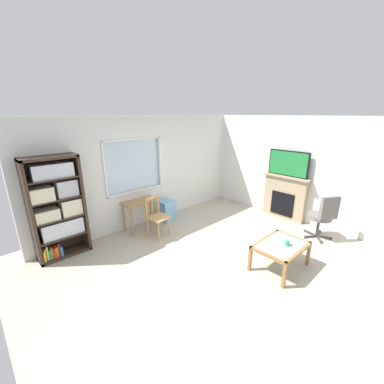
% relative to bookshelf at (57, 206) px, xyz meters
% --- Properties ---
extents(ground, '(6.42, 6.11, 0.02)m').
position_rel_bookshelf_xyz_m(ground, '(2.07, -2.31, -0.99)').
color(ground, '#B2A893').
extents(wall_back_with_window, '(5.42, 0.15, 2.53)m').
position_rel_bookshelf_xyz_m(wall_back_with_window, '(2.11, 0.24, 0.26)').
color(wall_back_with_window, silver).
rests_on(wall_back_with_window, ground).
extents(wall_right, '(0.12, 5.31, 2.53)m').
position_rel_bookshelf_xyz_m(wall_right, '(4.84, -2.31, 0.28)').
color(wall_right, silver).
rests_on(wall_right, ground).
extents(bookshelf, '(0.90, 0.38, 1.90)m').
position_rel_bookshelf_xyz_m(bookshelf, '(0.00, 0.00, 0.00)').
color(bookshelf, '#38281E').
rests_on(bookshelf, ground).
extents(desk_under_window, '(0.81, 0.45, 0.70)m').
position_rel_bookshelf_xyz_m(desk_under_window, '(1.67, -0.11, -0.41)').
color(desk_under_window, '#A37547').
rests_on(desk_under_window, ground).
extents(wooden_chair, '(0.49, 0.47, 0.90)m').
position_rel_bookshelf_xyz_m(wooden_chair, '(1.73, -0.62, -0.52)').
color(wooden_chair, tan).
rests_on(wooden_chair, ground).
extents(plastic_drawer_unit, '(0.35, 0.40, 0.51)m').
position_rel_bookshelf_xyz_m(plastic_drawer_unit, '(2.41, -0.06, -0.73)').
color(plastic_drawer_unit, '#72ADDB').
rests_on(plastic_drawer_unit, ground).
extents(fireplace, '(0.26, 1.17, 1.11)m').
position_rel_bookshelf_xyz_m(fireplace, '(4.69, -2.01, -0.42)').
color(fireplace, tan).
rests_on(fireplace, ground).
extents(tv, '(0.06, 0.99, 0.62)m').
position_rel_bookshelf_xyz_m(tv, '(4.67, -2.01, 0.44)').
color(tv, black).
rests_on(tv, fireplace).
extents(office_chair, '(0.61, 0.62, 1.00)m').
position_rel_bookshelf_xyz_m(office_chair, '(4.19, -3.12, -0.43)').
color(office_chair, slate).
rests_on(office_chair, ground).
extents(coffee_table, '(0.93, 0.67, 0.45)m').
position_rel_bookshelf_xyz_m(coffee_table, '(2.60, -3.03, -0.60)').
color(coffee_table, '#8C9E99').
rests_on(coffee_table, ground).
extents(sippy_cup, '(0.07, 0.07, 0.09)m').
position_rel_bookshelf_xyz_m(sippy_cup, '(2.64, -3.11, -0.49)').
color(sippy_cup, '#33B770').
rests_on(sippy_cup, coffee_table).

